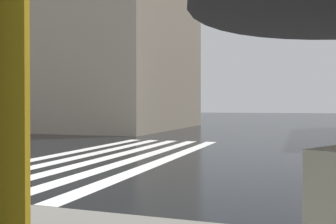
% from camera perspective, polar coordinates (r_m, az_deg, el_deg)
% --- Properties ---
extents(ground_plane, '(220.00, 220.00, 0.00)m').
position_cam_1_polar(ground_plane, '(9.79, -13.77, -9.28)').
color(ground_plane, black).
extents(zebra_crossing, '(13.00, 4.50, 0.01)m').
position_cam_1_polar(zebra_crossing, '(13.69, -7.96, -6.39)').
color(zebra_crossing, silver).
rests_on(zebra_crossing, ground_plane).
extents(haussmann_block_mid, '(15.14, 27.05, 20.44)m').
position_cam_1_polar(haussmann_block_mid, '(37.03, -19.75, 13.65)').
color(haussmann_block_mid, tan).
rests_on(haussmann_block_mid, ground_plane).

